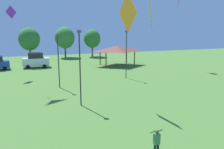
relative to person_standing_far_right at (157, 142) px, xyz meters
The scene contains 11 objects.
person_standing_far_right is the anchor object (origin of this frame).
kite_flying_3 28.75m from the person_standing_far_right, 108.49° to the left, with size 1.36×1.27×1.83m.
kite_flying_6 11.86m from the person_standing_far_right, 78.48° to the left, with size 0.30×3.46×3.47m.
parked_car_second_from_left 32.68m from the person_standing_far_right, 100.20° to the left, with size 4.52×2.23×2.61m.
park_pavilion 31.13m from the person_standing_far_right, 74.40° to the left, with size 6.92×4.88×3.60m.
light_post_0 17.72m from the person_standing_far_right, 101.33° to the left, with size 0.36×0.20×6.32m.
light_post_2 10.77m from the person_standing_far_right, 102.61° to the left, with size 0.36×0.20×6.90m.
light_post_3 20.54m from the person_standing_far_right, 72.94° to the left, with size 0.36×0.20×6.58m.
treeline_tree_2 43.31m from the person_standing_far_right, 99.01° to the left, with size 4.39×4.39×6.77m.
treeline_tree_3 43.87m from the person_standing_far_right, 88.94° to the left, with size 4.41×4.41×6.86m.
treeline_tree_4 43.95m from the person_standing_far_right, 80.78° to the left, with size 3.87×3.87×6.29m.
Camera 1 is at (-4.35, 0.44, 7.38)m, focal length 38.00 mm.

